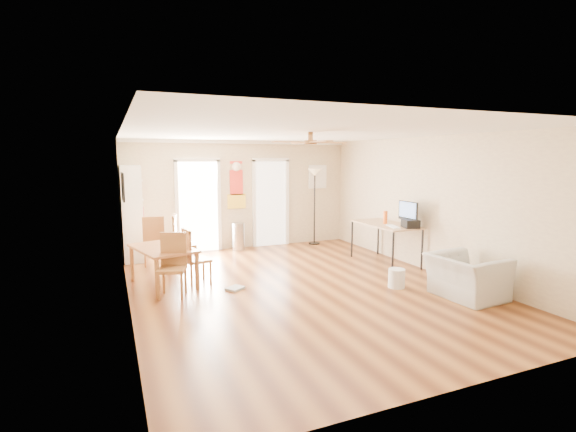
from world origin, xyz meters
name	(u,v)px	position (x,y,z in m)	size (l,w,h in m)	color
floor	(302,287)	(0.00, 0.00, 0.00)	(7.00, 7.00, 0.00)	brown
ceiling	(302,132)	(0.00, 0.00, 2.60)	(5.50, 7.00, 0.00)	silver
wall_back	(241,195)	(0.00, 3.50, 1.30)	(5.50, 0.04, 2.60)	beige
wall_front	(464,257)	(0.00, -3.50, 1.30)	(5.50, 0.04, 2.60)	beige
wall_left	(126,221)	(-2.75, 0.00, 1.30)	(0.04, 7.00, 2.60)	beige
wall_right	(432,205)	(2.75, 0.00, 1.30)	(0.04, 7.00, 2.60)	beige
crown_molding	(302,135)	(0.00, 0.00, 2.56)	(5.50, 7.00, 0.08)	white
kitchen_doorway	(198,207)	(-1.05, 3.48, 1.05)	(0.90, 0.10, 2.10)	white
bathroom_doorway	(271,204)	(0.75, 3.48, 1.05)	(0.80, 0.10, 2.10)	white
wall_decal	(236,185)	(-0.13, 3.48, 1.55)	(0.46, 0.03, 1.10)	red
ac_grille	(318,177)	(2.05, 3.47, 1.70)	(0.50, 0.04, 0.60)	white
framed_poster	(123,187)	(-2.73, 1.40, 1.70)	(0.04, 0.66, 0.48)	black
ceiling_fan	(310,142)	(0.00, -0.30, 2.43)	(1.24, 1.24, 0.20)	#593819
bookshelf	(132,213)	(-2.53, 3.22, 1.02)	(0.41, 0.91, 2.03)	silver
dining_table	(163,266)	(-2.15, 1.05, 0.33)	(0.80, 1.34, 0.67)	brown
dining_chair_right_a	(185,242)	(-1.60, 2.05, 0.53)	(0.44, 0.44, 1.07)	olive
dining_chair_right_b	(197,257)	(-1.60, 0.86, 0.49)	(0.40, 0.40, 0.98)	#A77236
dining_chair_near	(172,266)	(-2.10, 0.35, 0.50)	(0.41, 0.41, 1.00)	brown
dining_chair_far	(154,240)	(-2.15, 2.57, 0.51)	(0.42, 0.42, 1.02)	#945930
trash_can	(238,236)	(-0.17, 3.25, 0.33)	(0.30, 0.30, 0.66)	#AEAEB0
torchiere_lamp	(315,207)	(1.83, 3.19, 0.96)	(0.36, 0.36, 1.92)	black
computer_desk	(385,243)	(2.31, 0.85, 0.42)	(0.78, 1.55, 0.83)	tan
imac	(408,214)	(2.47, 0.35, 1.09)	(0.08, 0.55, 0.51)	black
keyboard	(393,227)	(2.20, 0.45, 0.84)	(0.14, 0.44, 0.02)	white
printer	(410,224)	(2.45, 0.24, 0.91)	(0.27, 0.32, 0.16)	black
orange_bottle	(385,217)	(2.30, 0.85, 0.96)	(0.09, 0.09, 0.27)	orange
wastebasket_a	(397,278)	(1.48, -0.65, 0.16)	(0.28, 0.28, 0.32)	silver
floor_cloth	(235,288)	(-1.09, 0.31, 0.02)	(0.28, 0.22, 0.04)	gray
armchair	(466,277)	(2.15, -1.51, 0.34)	(1.04, 0.91, 0.68)	#ABACA6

